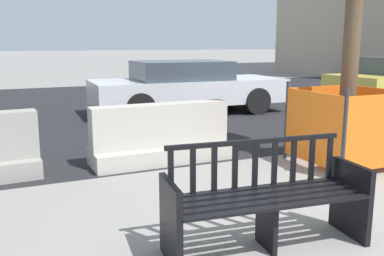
{
  "coord_description": "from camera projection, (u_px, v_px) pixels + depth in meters",
  "views": [
    {
      "loc": [
        -2.39,
        -2.52,
        1.68
      ],
      "look_at": [
        -0.47,
        1.74,
        0.75
      ],
      "focal_mm": 40.0,
      "sensor_mm": 36.0,
      "label": 1
    }
  ],
  "objects": [
    {
      "name": "street_bench",
      "position": [
        266.0,
        202.0,
        3.52
      ],
      "size": [
        1.74,
        0.7,
        0.88
      ],
      "color": "black",
      "rests_on": "ground"
    },
    {
      "name": "ground_plane",
      "position": [
        330.0,
        249.0,
        3.55
      ],
      "size": [
        200.0,
        200.0,
        0.0
      ],
      "primitive_type": "plane",
      "color": "gray"
    },
    {
      "name": "car_sedan_far",
      "position": [
        187.0,
        87.0,
        10.39
      ],
      "size": [
        4.71,
        2.07,
        1.26
      ],
      "color": "silver",
      "rests_on": "ground"
    },
    {
      "name": "jersey_barrier_centre",
      "position": [
        161.0,
        138.0,
        6.12
      ],
      "size": [
        2.01,
        0.71,
        0.84
      ],
      "color": "#ADA89E",
      "rests_on": "ground"
    },
    {
      "name": "street_asphalt",
      "position": [
        101.0,
        108.0,
        11.33
      ],
      "size": [
        120.0,
        12.0,
        0.01
      ],
      "primitive_type": "cube",
      "color": "black",
      "rests_on": "ground"
    },
    {
      "name": "construction_fence",
      "position": [
        346.0,
        124.0,
        5.95
      ],
      "size": [
        1.2,
        1.2,
        1.14
      ],
      "color": "#2D2D33",
      "rests_on": "ground"
    }
  ]
}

